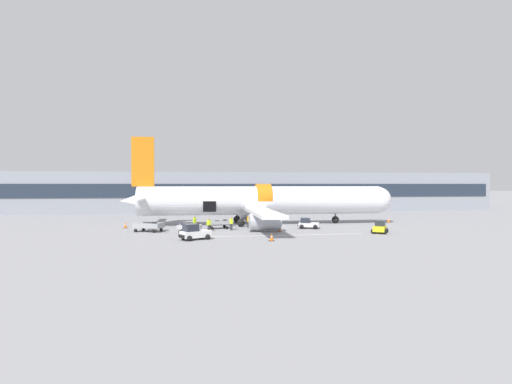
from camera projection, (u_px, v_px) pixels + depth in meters
The scene contains 19 objects.
ground_plane at pixel (273, 227), 52.35m from camera, with size 500.00×500.00×0.00m, color gray.
apron_marking_line at pixel (274, 235), 43.39m from camera, with size 20.41×0.43×0.01m.
terminal_strip at pixel (245, 192), 84.00m from camera, with size 103.46×13.71×7.95m.
airplane at pixel (260, 201), 55.27m from camera, with size 37.91×31.77×11.86m.
baggage_tug_lead at pixel (308, 224), 50.24m from camera, with size 2.93×2.47×1.32m.
baggage_tug_mid at pixel (380, 228), 45.42m from camera, with size 2.40×2.63×1.45m.
baggage_tug_rear at pixel (194, 233), 40.01m from camera, with size 3.32×2.64×1.61m.
baggage_cart_loading at pixel (219, 224), 49.97m from camera, with size 3.68×2.08×1.13m.
baggage_cart_queued at pixel (190, 228), 45.68m from camera, with size 3.63×2.12×1.08m.
baggage_cart_empty at pixel (149, 227), 46.81m from camera, with size 4.29×2.95×1.11m.
ground_crew_loader_a at pixel (195, 222), 48.66m from camera, with size 0.45×0.60×1.72m.
ground_crew_loader_b at pixel (231, 223), 48.28m from camera, with size 0.51×0.52×1.62m.
ground_crew_driver at pixel (248, 221), 50.89m from camera, with size 0.40×0.57×1.63m.
ground_crew_supervisor at pixel (209, 224), 47.01m from camera, with size 0.54×0.36×1.57m.
suitcase_on_tarmac_upright at pixel (198, 226), 50.45m from camera, with size 0.39×0.35×0.74m.
safety_cone_nose at pixel (389, 220), 57.80m from camera, with size 0.57×0.57×0.74m.
safety_cone_engine_left at pixel (272, 237), 39.24m from camera, with size 0.55×0.55×0.75m.
safety_cone_wingtip at pixel (280, 229), 47.01m from camera, with size 0.47×0.47×0.62m.
safety_cone_tail at pixel (125, 225), 50.76m from camera, with size 0.50×0.50×0.78m.
Camera 1 is at (-9.84, -51.37, 5.58)m, focal length 28.00 mm.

